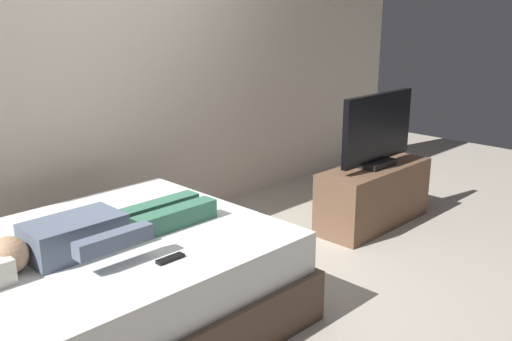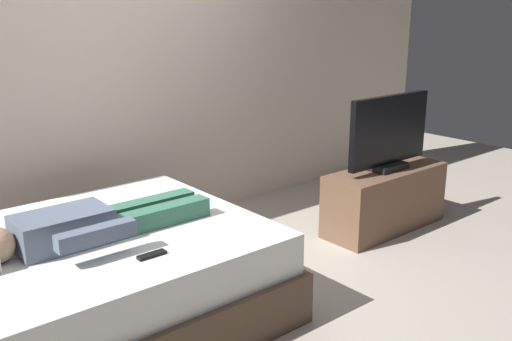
# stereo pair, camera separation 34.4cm
# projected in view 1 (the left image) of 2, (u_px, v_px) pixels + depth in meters

# --- Properties ---
(ground_plane) EXTENTS (10.00, 10.00, 0.00)m
(ground_plane) POSITION_uv_depth(u_px,v_px,m) (259.00, 301.00, 3.49)
(ground_plane) COLOR #ADA393
(back_wall) EXTENTS (6.40, 0.10, 2.80)m
(back_wall) POSITION_uv_depth(u_px,v_px,m) (150.00, 52.00, 4.45)
(back_wall) COLOR beige
(back_wall) RESTS_ON ground
(bed) EXTENTS (2.02, 1.55, 0.54)m
(bed) POSITION_uv_depth(u_px,v_px,m) (94.00, 292.00, 3.05)
(bed) COLOR brown
(bed) RESTS_ON ground
(person) EXTENTS (1.26, 0.46, 0.18)m
(person) POSITION_uv_depth(u_px,v_px,m) (99.00, 231.00, 2.94)
(person) COLOR slate
(person) RESTS_ON bed
(remote) EXTENTS (0.15, 0.04, 0.02)m
(remote) POSITION_uv_depth(u_px,v_px,m) (170.00, 259.00, 2.79)
(remote) COLOR black
(remote) RESTS_ON bed
(tv_stand) EXTENTS (1.10, 0.40, 0.50)m
(tv_stand) POSITION_uv_depth(u_px,v_px,m) (374.00, 195.00, 4.66)
(tv_stand) COLOR brown
(tv_stand) RESTS_ON ground
(tv) EXTENTS (0.88, 0.20, 0.59)m
(tv) POSITION_uv_depth(u_px,v_px,m) (378.00, 132.00, 4.52)
(tv) COLOR black
(tv) RESTS_ON tv_stand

